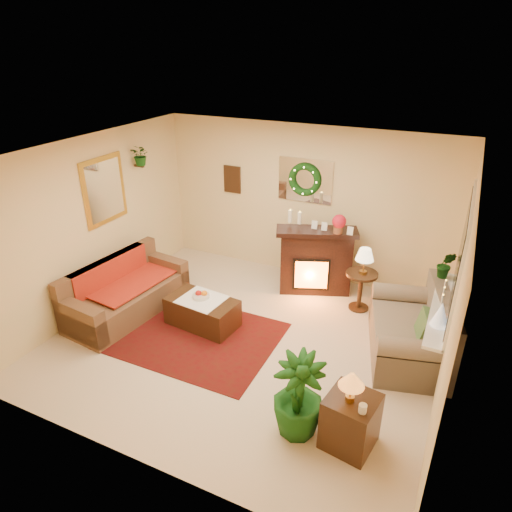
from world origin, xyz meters
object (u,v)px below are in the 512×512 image
at_px(loveseat, 409,327).
at_px(coffee_table, 202,312).
at_px(side_table_round, 360,290).
at_px(end_table_square, 350,423).
at_px(sofa, 126,288).
at_px(fireplace, 316,261).

bearing_deg(loveseat, coffee_table, 177.19).
xyz_separation_m(side_table_round, end_table_square, (0.54, -2.63, -0.05)).
relative_size(sofa, fireplace, 1.69).
height_order(sofa, loveseat, loveseat).
relative_size(sofa, side_table_round, 3.07).
height_order(loveseat, side_table_round, loveseat).
height_order(fireplace, side_table_round, fireplace).
xyz_separation_m(sofa, loveseat, (3.99, 0.77, -0.01)).
bearing_deg(fireplace, loveseat, -54.58).
height_order(sofa, fireplace, fireplace).
bearing_deg(fireplace, side_table_round, -37.54).
xyz_separation_m(side_table_round, coffee_table, (-1.95, -1.42, -0.11)).
xyz_separation_m(sofa, side_table_round, (3.15, 1.61, -0.11)).
bearing_deg(fireplace, end_table_square, -86.31).
distance_m(sofa, side_table_round, 3.54).
bearing_deg(sofa, loveseat, 17.19).
relative_size(sofa, coffee_table, 1.89).
height_order(loveseat, coffee_table, loveseat).
xyz_separation_m(sofa, end_table_square, (3.69, -1.02, -0.16)).
height_order(fireplace, end_table_square, fireplace).
xyz_separation_m(loveseat, end_table_square, (-0.30, -1.79, -0.15)).
bearing_deg(end_table_square, fireplace, 115.20).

